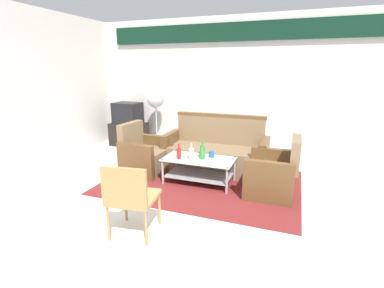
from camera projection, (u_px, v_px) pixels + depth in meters
The scene contains 16 objects.
ground_plane at pixel (186, 212), 3.58m from camera, with size 14.00×14.00×0.00m, color silver.
wall_back at pixel (239, 82), 5.96m from camera, with size 6.52×0.19×2.80m.
rug at pixel (202, 182), 4.52m from camera, with size 2.99×2.08×0.01m, color maroon.
couch at pixel (216, 153), 5.01m from camera, with size 1.80×0.75×0.96m.
armchair_left at pixel (145, 156), 4.91m from camera, with size 0.74×0.80×0.85m.
armchair_right at pixel (273, 175), 4.04m from camera, with size 0.70×0.76×0.85m.
coffee_table at pixel (199, 167), 4.43m from camera, with size 1.10×0.60×0.40m.
bottle_red at pixel (179, 153), 4.36m from camera, with size 0.07×0.07×0.24m.
bottle_green at pixel (202, 152), 4.35m from camera, with size 0.08×0.08×0.29m.
bottle_orange at pixel (203, 150), 4.53m from camera, with size 0.07×0.07×0.22m.
bottle_clear at pixel (191, 153), 4.32m from camera, with size 0.08×0.08×0.25m.
cup at pixel (212, 154), 4.44m from camera, with size 0.08×0.08×0.10m, color #2659A5.
tv_stand at pixel (129, 134), 6.65m from camera, with size 0.80×0.50×0.52m, color black.
television at pixel (128, 113), 6.52m from camera, with size 0.62×0.48×0.48m.
pedestal_fan at pixel (156, 103), 6.25m from camera, with size 0.36×0.36×1.27m.
wicker_chair at pixel (130, 195), 2.95m from camera, with size 0.54×0.54×0.84m.
Camera 1 is at (1.19, -3.00, 1.78)m, focal length 26.41 mm.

